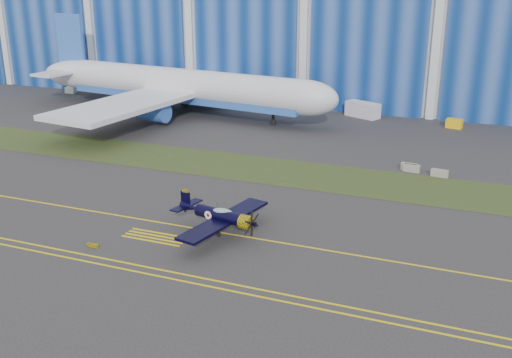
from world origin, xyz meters
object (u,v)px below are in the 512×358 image
at_px(jetliner, 181,49).
at_px(shipping_container, 363,110).
at_px(warbird, 220,215).
at_px(tug, 454,124).

relative_size(jetliner, shipping_container, 11.92).
xyz_separation_m(jetliner, shipping_container, (29.04, 8.76, -9.63)).
bearing_deg(jetliner, warbird, -50.89).
bearing_deg(tug, warbird, -100.57).
bearing_deg(tug, shipping_container, 179.96).
xyz_separation_m(warbird, jetliner, (-26.96, 43.29, 8.89)).
bearing_deg(jetliner, tug, 15.77).
relative_size(shipping_container, tug, 2.40).
distance_m(warbird, tug, 52.72).
height_order(shipping_container, tug, shipping_container).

